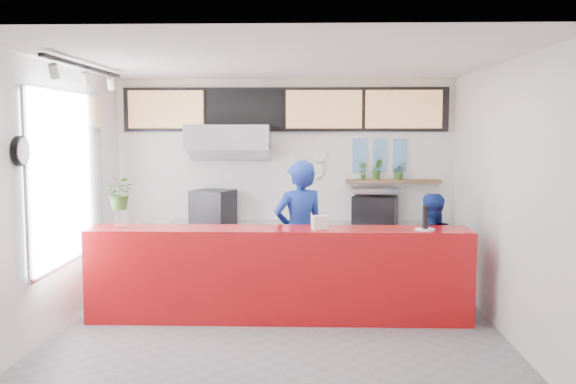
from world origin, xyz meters
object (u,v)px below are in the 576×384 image
at_px(staff_center, 299,234).
at_px(staff_right, 429,252).
at_px(panini_oven, 213,206).
at_px(pepper_mill, 425,217).
at_px(espresso_machine, 375,210).
at_px(service_counter, 279,274).

height_order(staff_center, staff_right, staff_center).
xyz_separation_m(panini_oven, pepper_mill, (2.74, -1.89, 0.11)).
bearing_deg(pepper_mill, staff_right, 74.03).
height_order(panini_oven, staff_right, staff_right).
height_order(panini_oven, espresso_machine, panini_oven).
distance_m(service_counter, staff_center, 0.72).
distance_m(service_counter, pepper_mill, 1.84).
bearing_deg(service_counter, staff_center, 67.25).
bearing_deg(panini_oven, service_counter, -39.91).
height_order(service_counter, panini_oven, panini_oven).
bearing_deg(staff_center, service_counter, 42.76).
bearing_deg(staff_right, service_counter, 13.73).
xyz_separation_m(panini_oven, staff_right, (2.91, -1.31, -0.40)).
relative_size(service_counter, panini_oven, 8.51).
bearing_deg(espresso_machine, staff_center, -116.46).
bearing_deg(pepper_mill, staff_center, 156.14).
distance_m(panini_oven, pepper_mill, 3.33).
relative_size(service_counter, staff_right, 3.06).
bearing_deg(staff_right, panini_oven, -25.27).
bearing_deg(staff_center, staff_right, 153.20).
relative_size(staff_center, pepper_mill, 6.99).
bearing_deg(staff_right, pepper_mill, 72.93).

